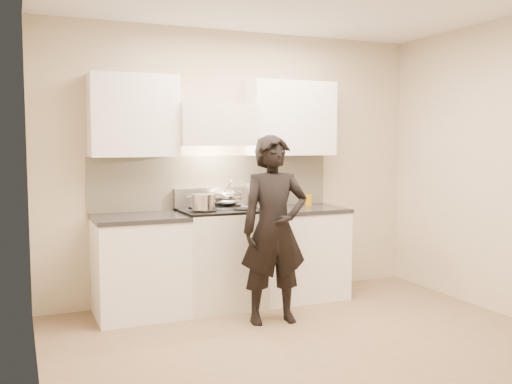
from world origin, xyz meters
TOP-DOWN VIEW (x-y plane):
  - ground_plane at (0.00, 0.00)m, footprint 4.00×4.00m
  - room_shell at (-0.06, 0.37)m, footprint 4.04×3.54m
  - stove at (-0.30, 1.42)m, footprint 0.76×0.65m
  - counter_right at (0.53, 1.43)m, footprint 0.92×0.67m
  - counter_left at (-1.08, 1.43)m, footprint 0.82×0.67m
  - wok at (-0.18, 1.57)m, footprint 0.33×0.41m
  - stock_pot at (-0.50, 1.32)m, footprint 0.31×0.25m
  - utensil_crock at (0.16, 1.61)m, footprint 0.12×0.12m
  - spice_jar at (0.32, 1.66)m, footprint 0.04×0.04m
  - oil_glass at (0.72, 1.54)m, footprint 0.07×0.07m
  - person at (-0.03, 0.77)m, footprint 0.64×0.46m

SIDE VIEW (x-z plane):
  - ground_plane at x=0.00m, z-range 0.00..0.00m
  - counter_right at x=0.53m, z-range 0.00..0.92m
  - counter_left at x=-1.08m, z-range 0.00..0.92m
  - stove at x=-0.30m, z-range 0.00..0.95m
  - person at x=-0.03m, z-range 0.00..1.65m
  - spice_jar at x=0.32m, z-range 0.92..1.00m
  - oil_glass at x=0.72m, z-range 0.92..1.04m
  - utensil_crock at x=0.16m, z-range 0.86..1.17m
  - stock_pot at x=-0.50m, z-range 0.96..1.10m
  - wok at x=-0.18m, z-range 0.91..1.18m
  - room_shell at x=-0.06m, z-range 0.25..2.95m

